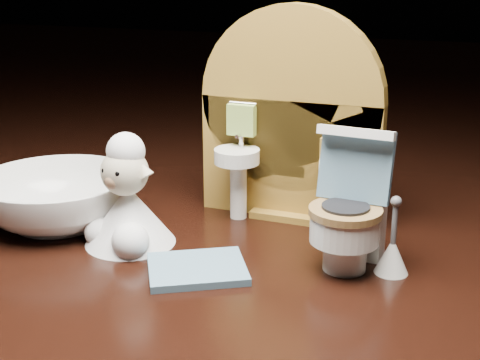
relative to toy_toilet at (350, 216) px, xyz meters
The scene contains 6 objects.
backdrop_panel 0.10m from the toy_toilet, 131.98° to the left, with size 0.13×0.05×0.15m.
toy_toilet is the anchor object (origin of this frame).
bath_mat 0.10m from the toy_toilet, 151.51° to the right, with size 0.06×0.05×0.00m, color slate.
toilet_brush 0.03m from the toy_toilet, ahead, with size 0.02×0.02×0.05m.
plush_lamb 0.14m from the toy_toilet, behind, with size 0.06×0.06×0.08m.
ceramic_bowl 0.21m from the toy_toilet, behind, with size 0.11×0.11×0.03m, color white.
Camera 1 is at (0.13, -0.37, 0.18)m, focal length 50.00 mm.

